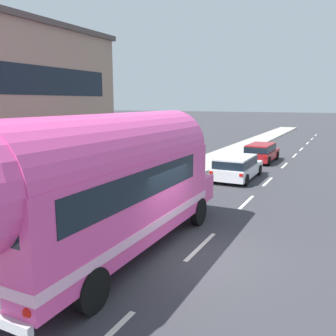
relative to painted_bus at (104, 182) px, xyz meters
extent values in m
plane|color=#38383D|center=(1.96, 1.46, -2.30)|extent=(300.00, 300.00, 0.00)
cube|color=silver|center=(1.96, 2.21, -2.30)|extent=(0.14, 2.40, 0.01)
cube|color=silver|center=(1.96, 7.78, -2.30)|extent=(0.14, 2.40, 0.01)
cube|color=silver|center=(1.96, 12.44, -2.30)|extent=(0.14, 2.40, 0.01)
cube|color=silver|center=(1.96, 18.32, -2.30)|extent=(0.14, 2.40, 0.01)
cube|color=silver|center=(1.96, 23.59, -2.30)|extent=(0.14, 2.40, 0.01)
cube|color=silver|center=(1.96, 28.21, -2.30)|extent=(0.14, 2.40, 0.01)
cube|color=silver|center=(1.96, 33.78, -2.30)|extent=(0.14, 2.40, 0.01)
cube|color=silver|center=(1.96, 38.84, -2.30)|extent=(0.14, 2.40, 0.01)
cube|color=silver|center=(1.96, 44.39, -2.30)|extent=(0.14, 2.40, 0.01)
cube|color=silver|center=(-1.97, 13.46, -2.30)|extent=(0.12, 80.00, 0.01)
cube|color=#ADA89E|center=(-3.31, 11.46, -2.23)|extent=(2.67, 90.00, 0.15)
cube|color=#EA4C9E|center=(0.00, 0.35, -0.55)|extent=(2.55, 8.16, 2.30)
cylinder|color=#EA4C9E|center=(0.00, 0.35, 0.60)|extent=(2.50, 8.06, 2.45)
cube|color=#EA4C9E|center=(-0.03, 5.07, -1.23)|extent=(2.27, 1.31, 0.95)
cube|color=#F4B2D6|center=(0.00, 0.35, -1.20)|extent=(2.59, 8.20, 0.24)
cube|color=black|center=(0.00, 0.05, 0.05)|extent=(2.57, 6.36, 0.76)
sphere|color=red|center=(1.07, -3.70, -1.45)|extent=(0.20, 0.20, 0.20)
cube|color=black|center=(-0.03, 4.47, 0.10)|extent=(2.14, 0.11, 0.96)
cube|color=silver|center=(-0.03, 5.76, -1.35)|extent=(0.90, 0.11, 0.56)
cylinder|color=black|center=(-1.19, 4.02, -1.80)|extent=(0.27, 1.00, 1.00)
cylinder|color=black|center=(1.15, 4.03, -1.80)|extent=(0.27, 1.00, 1.00)
cylinder|color=black|center=(-1.16, -2.13, -1.80)|extent=(0.27, 1.00, 1.00)
cylinder|color=black|center=(1.18, -2.12, -1.80)|extent=(0.27, 1.00, 1.00)
cube|color=white|center=(0.21, 12.50, -1.78)|extent=(1.90, 4.59, 0.60)
cube|color=white|center=(0.21, 12.02, -1.21)|extent=(1.69, 3.14, 0.55)
cube|color=black|center=(0.21, 12.02, -1.24)|extent=(1.75, 3.18, 0.43)
cube|color=red|center=(-0.62, 10.19, -1.60)|extent=(0.20, 0.04, 0.14)
cube|color=red|center=(1.03, 10.20, -1.60)|extent=(0.20, 0.04, 0.14)
cylinder|color=black|center=(-0.70, 14.09, -1.98)|extent=(0.20, 0.64, 0.64)
cylinder|color=black|center=(1.11, 14.09, -1.98)|extent=(0.20, 0.64, 0.64)
cylinder|color=black|center=(-0.70, 10.90, -1.98)|extent=(0.20, 0.64, 0.64)
cylinder|color=black|center=(1.11, 10.91, -1.98)|extent=(0.20, 0.64, 0.64)
cube|color=#A5191E|center=(0.13, 19.29, -1.78)|extent=(1.85, 4.41, 0.60)
cube|color=#A5191E|center=(0.12, 18.81, -1.21)|extent=(1.63, 3.16, 0.55)
cube|color=black|center=(0.12, 18.81, -1.24)|extent=(1.69, 3.20, 0.43)
cube|color=red|center=(-0.68, 17.10, -1.60)|extent=(0.20, 0.04, 0.14)
cube|color=red|center=(0.86, 17.07, -1.60)|extent=(0.20, 0.04, 0.14)
cylinder|color=black|center=(-0.69, 20.79, -1.98)|extent=(0.21, 0.64, 0.64)
cylinder|color=black|center=(1.00, 20.77, -1.98)|extent=(0.21, 0.64, 0.64)
cylinder|color=black|center=(-0.74, 17.81, -1.98)|extent=(0.21, 0.64, 0.64)
cylinder|color=black|center=(0.95, 17.78, -1.98)|extent=(0.21, 0.64, 0.64)
camera|label=1|loc=(5.76, -7.64, 2.13)|focal=38.29mm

